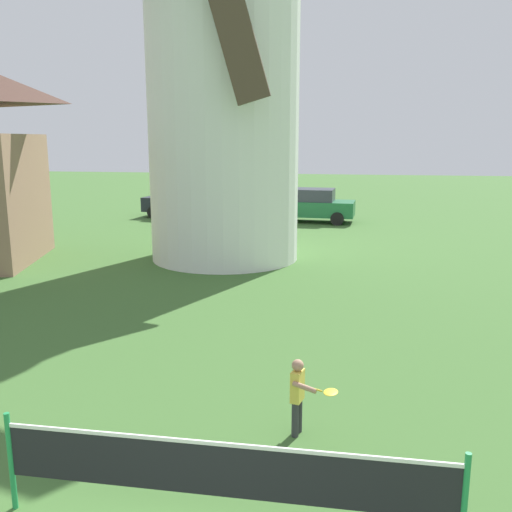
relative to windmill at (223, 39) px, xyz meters
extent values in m
cylinder|color=white|center=(0.00, 0.02, -1.49)|extent=(4.74, 4.74, 10.70)
cylinder|color=#238E4C|center=(0.58, -12.89, -6.29)|extent=(0.06, 0.06, 1.10)
cylinder|color=#238E4C|center=(5.13, -12.89, -6.29)|extent=(0.06, 0.06, 1.10)
cube|color=black|center=(2.86, -12.89, -6.17)|extent=(4.51, 0.01, 0.55)
cube|color=white|center=(2.86, -12.89, -5.87)|extent=(4.51, 0.02, 0.04)
cylinder|color=#333338|center=(3.42, -10.79, -6.61)|extent=(0.10, 0.10, 0.48)
cylinder|color=#333338|center=(3.38, -10.93, -6.61)|extent=(0.10, 0.10, 0.48)
cube|color=#E5CC4C|center=(3.40, -10.86, -6.16)|extent=(0.18, 0.26, 0.42)
sphere|color=tan|center=(3.40, -10.86, -5.87)|extent=(0.16, 0.16, 0.16)
cylinder|color=tan|center=(3.44, -10.71, -6.18)|extent=(0.07, 0.07, 0.32)
cylinder|color=tan|center=(3.51, -11.02, -6.09)|extent=(0.33, 0.15, 0.12)
cylinder|color=yellow|center=(3.63, -11.05, -6.09)|extent=(0.22, 0.08, 0.04)
ellipsoid|color=yellow|center=(3.84, -11.11, -6.09)|extent=(0.23, 0.28, 0.03)
cube|color=#1E232D|center=(-3.97, 9.14, -6.19)|extent=(4.40, 2.24, 0.70)
cube|color=#2D333D|center=(-3.97, 9.14, -5.56)|extent=(2.54, 1.80, 0.56)
cylinder|color=black|center=(-2.44, 9.79, -6.54)|extent=(0.62, 0.26, 0.60)
cylinder|color=black|center=(-2.67, 8.11, -6.54)|extent=(0.62, 0.26, 0.60)
cylinder|color=black|center=(-5.28, 10.17, -6.54)|extent=(0.62, 0.26, 0.60)
cylinder|color=black|center=(-5.51, 8.49, -6.54)|extent=(0.62, 0.26, 0.60)
cube|color=#1E6638|center=(2.05, 8.65, -6.19)|extent=(4.45, 1.98, 0.70)
cube|color=#2D333D|center=(2.05, 8.65, -5.56)|extent=(2.53, 1.65, 0.56)
cylinder|color=black|center=(3.58, 9.40, -6.54)|extent=(0.61, 0.22, 0.60)
cylinder|color=black|center=(3.46, 7.70, -6.54)|extent=(0.61, 0.22, 0.60)
cylinder|color=black|center=(0.63, 9.60, -6.54)|extent=(0.61, 0.22, 0.60)
cylinder|color=black|center=(0.52, 7.90, -6.54)|extent=(0.61, 0.22, 0.60)
camera|label=1|loc=(4.00, -17.72, -2.97)|focal=39.43mm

